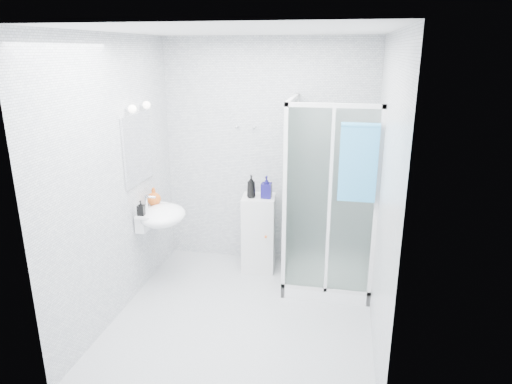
% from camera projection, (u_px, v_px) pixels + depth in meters
% --- Properties ---
extents(room, '(2.40, 2.60, 2.60)m').
position_uv_depth(room, '(243.00, 187.00, 4.01)').
color(room, silver).
rests_on(room, ground).
extents(shower_enclosure, '(0.90, 0.95, 2.00)m').
position_uv_depth(shower_enclosure, '(321.00, 247.00, 4.86)').
color(shower_enclosure, white).
rests_on(shower_enclosure, ground).
extents(wall_basin, '(0.46, 0.56, 0.35)m').
position_uv_depth(wall_basin, '(161.00, 216.00, 4.76)').
color(wall_basin, white).
rests_on(wall_basin, ground).
extents(mirror, '(0.02, 0.60, 0.70)m').
position_uv_depth(mirror, '(138.00, 149.00, 4.59)').
color(mirror, white).
rests_on(mirror, room).
extents(vanity_lights, '(0.10, 0.40, 0.08)m').
position_uv_depth(vanity_lights, '(139.00, 107.00, 4.45)').
color(vanity_lights, silver).
rests_on(vanity_lights, room).
extents(wall_hooks, '(0.23, 0.06, 0.03)m').
position_uv_depth(wall_hooks, '(246.00, 127.00, 5.13)').
color(wall_hooks, silver).
rests_on(wall_hooks, room).
extents(storage_cabinet, '(0.40, 0.41, 0.88)m').
position_uv_depth(storage_cabinet, '(259.00, 233.00, 5.23)').
color(storage_cabinet, silver).
rests_on(storage_cabinet, ground).
extents(hand_towel, '(0.34, 0.05, 0.73)m').
position_uv_depth(hand_towel, '(358.00, 161.00, 4.11)').
color(hand_towel, '#3693CC').
rests_on(hand_towel, shower_enclosure).
extents(shampoo_bottle_a, '(0.13, 0.13, 0.26)m').
position_uv_depth(shampoo_bottle_a, '(251.00, 186.00, 5.03)').
color(shampoo_bottle_a, black).
rests_on(shampoo_bottle_a, storage_cabinet).
extents(shampoo_bottle_b, '(0.11, 0.12, 0.25)m').
position_uv_depth(shampoo_bottle_b, '(266.00, 187.00, 5.03)').
color(shampoo_bottle_b, '#130E55').
rests_on(shampoo_bottle_b, storage_cabinet).
extents(soap_dispenser_orange, '(0.17, 0.17, 0.19)m').
position_uv_depth(soap_dispenser_orange, '(154.00, 196.00, 4.86)').
color(soap_dispenser_orange, '#C25316').
rests_on(soap_dispenser_orange, wall_basin).
extents(soap_dispenser_black, '(0.08, 0.08, 0.15)m').
position_uv_depth(soap_dispenser_black, '(141.00, 208.00, 4.57)').
color(soap_dispenser_black, black).
rests_on(soap_dispenser_black, wall_basin).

